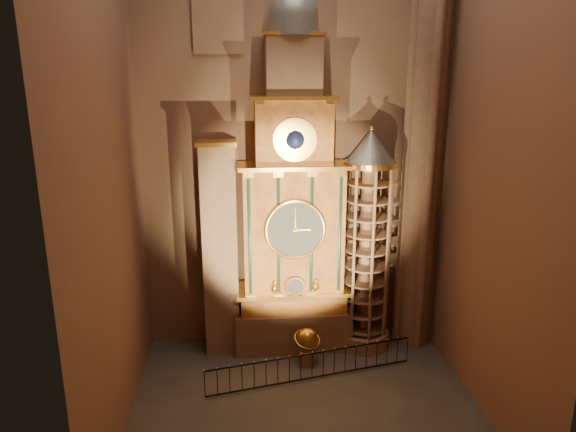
{
  "coord_description": "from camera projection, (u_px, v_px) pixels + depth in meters",
  "views": [
    {
      "loc": [
        -2.41,
        -17.92,
        12.93
      ],
      "look_at": [
        -0.41,
        3.0,
        7.21
      ],
      "focal_mm": 32.0,
      "sensor_mm": 36.0,
      "label": 1
    }
  ],
  "objects": [
    {
      "name": "iron_railing",
      "position": [
        312.0,
        366.0,
        22.46
      ],
      "size": [
        9.22,
        2.01,
        1.26
      ],
      "color": "black",
      "rests_on": "floor"
    },
    {
      "name": "floor",
      "position": [
        305.0,
        406.0,
        20.83
      ],
      "size": [
        14.0,
        14.0,
        0.0
      ],
      "primitive_type": "plane",
      "color": "#383330",
      "rests_on": "ground"
    },
    {
      "name": "stair_turret",
      "position": [
        367.0,
        244.0,
        24.28
      ],
      "size": [
        2.5,
        2.5,
        10.8
      ],
      "color": "#8C634C",
      "rests_on": "floor"
    },
    {
      "name": "astronomical_clock",
      "position": [
        293.0,
        216.0,
        23.85
      ],
      "size": [
        5.6,
        2.41,
        16.7
      ],
      "color": "#8C634C",
      "rests_on": "floor"
    },
    {
      "name": "portrait_tower",
      "position": [
        220.0,
        249.0,
        23.95
      ],
      "size": [
        1.8,
        1.6,
        10.2
      ],
      "color": "#8C634C",
      "rests_on": "floor"
    },
    {
      "name": "gothic_pier",
      "position": [
        426.0,
        121.0,
        23.3
      ],
      "size": [
        2.04,
        2.04,
        22.0
      ],
      "color": "#8C634C",
      "rests_on": "floor"
    },
    {
      "name": "celestial_globe",
      "position": [
        307.0,
        343.0,
        23.63
      ],
      "size": [
        1.59,
        1.56,
        1.78
      ],
      "color": "#8C634C",
      "rests_on": "floor"
    },
    {
      "name": "wall_right",
      "position": [
        499.0,
        132.0,
        18.58
      ],
      "size": [
        0.0,
        22.0,
        22.0
      ],
      "primitive_type": "plane",
      "rotation": [
        1.57,
        0.0,
        -1.57
      ],
      "color": "brown",
      "rests_on": "floor"
    },
    {
      "name": "wall_left",
      "position": [
        102.0,
        136.0,
        17.3
      ],
      "size": [
        0.0,
        22.0,
        22.0
      ],
      "primitive_type": "plane",
      "rotation": [
        1.57,
        0.0,
        1.57
      ],
      "color": "brown",
      "rests_on": "floor"
    },
    {
      "name": "wall_back",
      "position": [
        291.0,
        120.0,
        23.71
      ],
      "size": [
        22.0,
        0.0,
        22.0
      ],
      "primitive_type": "plane",
      "rotation": [
        1.57,
        0.0,
        0.0
      ],
      "color": "brown",
      "rests_on": "floor"
    }
  ]
}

